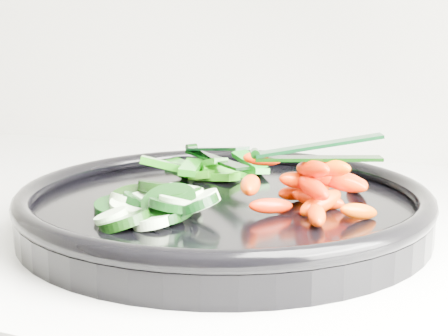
% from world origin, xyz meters
% --- Properties ---
extents(veggie_tray, '(0.39, 0.39, 0.04)m').
position_xyz_m(veggie_tray, '(0.40, 1.64, 0.95)').
color(veggie_tray, black).
rests_on(veggie_tray, counter).
extents(cucumber_pile, '(0.12, 0.13, 0.04)m').
position_xyz_m(cucumber_pile, '(0.37, 1.57, 0.96)').
color(cucumber_pile, black).
rests_on(cucumber_pile, veggie_tray).
extents(carrot_pile, '(0.14, 0.16, 0.05)m').
position_xyz_m(carrot_pile, '(0.48, 1.64, 0.97)').
color(carrot_pile, '#FF2100').
rests_on(carrot_pile, veggie_tray).
extents(pepper_pile, '(0.13, 0.11, 0.03)m').
position_xyz_m(pepper_pile, '(0.35, 1.72, 0.96)').
color(pepper_pile, '#1C6209').
rests_on(pepper_pile, veggie_tray).
extents(tong_carrot, '(0.11, 0.06, 0.02)m').
position_xyz_m(tong_carrot, '(0.48, 1.64, 1.00)').
color(tong_carrot, black).
rests_on(tong_carrot, carrot_pile).
extents(tong_pepper, '(0.10, 0.08, 0.02)m').
position_xyz_m(tong_pepper, '(0.36, 1.72, 0.98)').
color(tong_pepper, black).
rests_on(tong_pepper, pepper_pile).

